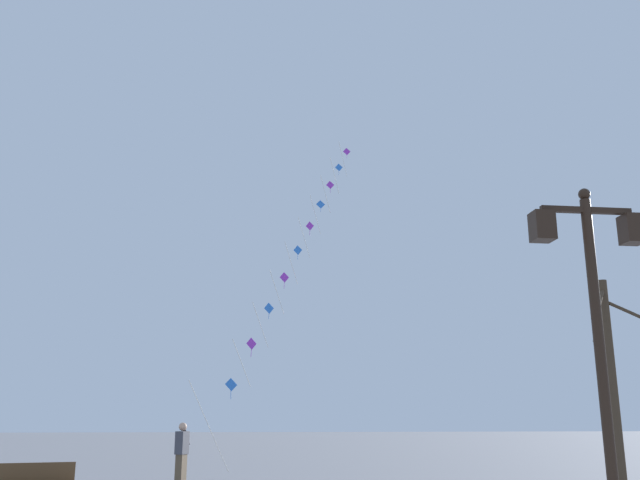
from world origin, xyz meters
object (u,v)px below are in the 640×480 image
object	(u,v)px
twin_lantern_lamp_post	(594,296)
kite_flyer	(182,453)
kite_train	(297,253)
bare_tree	(612,380)

from	to	relation	value
twin_lantern_lamp_post	kite_flyer	distance (m)	13.10
twin_lantern_lamp_post	kite_train	bearing A→B (deg)	96.38
kite_train	bare_tree	size ratio (longest dim) A/B	3.29
kite_flyer	bare_tree	bearing A→B (deg)	-91.36
kite_flyer	bare_tree	world-z (taller)	bare_tree
twin_lantern_lamp_post	kite_flyer	bearing A→B (deg)	118.09
kite_flyer	bare_tree	xyz separation A→B (m)	(9.93, -4.68, 1.76)
kite_train	kite_flyer	bearing A→B (deg)	-113.58
kite_train	bare_tree	world-z (taller)	kite_train
twin_lantern_lamp_post	kite_train	distance (m)	20.89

